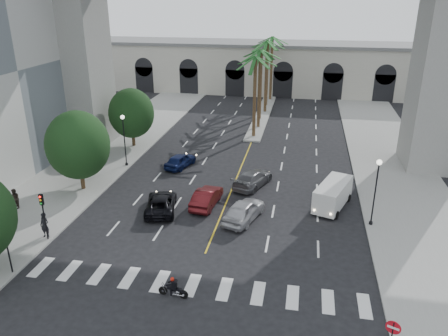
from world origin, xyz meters
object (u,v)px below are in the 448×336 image
(lamp_post_left_far, at_px, (124,136))
(car_a, at_px, (244,210))
(motorcycle_rider, at_px, (174,288))
(pedestrian_b, at_px, (15,199))
(car_d, at_px, (253,178))
(pedestrian_a, at_px, (45,225))
(car_e, at_px, (180,160))
(car_b, at_px, (207,197))
(traffic_signal_far, at_px, (43,209))
(do_not_enter_sign, at_px, (392,335))
(cargo_van, at_px, (333,194))
(lamp_post_right, at_px, (376,187))
(traffic_signal_near, at_px, (6,239))
(car_c, at_px, (161,203))

(lamp_post_left_far, relative_size, car_a, 1.12)
(motorcycle_rider, distance_m, pedestrian_b, 17.66)
(car_d, distance_m, pedestrian_a, 17.82)
(car_e, bearing_deg, car_b, 135.06)
(traffic_signal_far, bearing_deg, do_not_enter_sign, -18.81)
(car_b, bearing_deg, traffic_signal_far, 42.83)
(car_a, relative_size, do_not_enter_sign, 1.69)
(car_b, xyz_separation_m, cargo_van, (10.13, 1.56, 0.44))
(lamp_post_right, height_order, motorcycle_rider, lamp_post_right)
(car_a, distance_m, car_d, 6.46)
(car_b, height_order, pedestrian_a, pedestrian_a)
(traffic_signal_near, xyz_separation_m, car_c, (6.41, 9.93, -1.83))
(car_c, distance_m, cargo_van, 13.89)
(traffic_signal_near, bearing_deg, car_a, 36.37)
(traffic_signal_near, distance_m, car_e, 20.19)
(traffic_signal_far, relative_size, do_not_enter_sign, 1.30)
(car_a, height_order, cargo_van, cargo_van)
(lamp_post_left_far, height_order, car_d, lamp_post_left_far)
(car_c, height_order, car_d, car_d)
(car_b, bearing_deg, pedestrian_a, 41.26)
(cargo_van, xyz_separation_m, pedestrian_b, (-25.07, -5.21, -0.19))
(lamp_post_left_far, relative_size, car_b, 1.18)
(motorcycle_rider, relative_size, car_b, 0.40)
(traffic_signal_near, height_order, motorcycle_rider, traffic_signal_near)
(car_b, relative_size, car_c, 0.92)
(lamp_post_left_far, distance_m, cargo_van, 20.85)
(do_not_enter_sign, bearing_deg, pedestrian_b, 179.53)
(pedestrian_b, bearing_deg, pedestrian_a, -0.75)
(traffic_signal_far, bearing_deg, pedestrian_b, 143.05)
(car_e, height_order, pedestrian_b, pedestrian_b)
(car_a, bearing_deg, cargo_van, -136.53)
(cargo_van, height_order, do_not_enter_sign, do_not_enter_sign)
(car_d, bearing_deg, car_b, 75.09)
(lamp_post_right, height_order, traffic_signal_near, lamp_post_right)
(pedestrian_a, relative_size, pedestrian_b, 1.13)
(traffic_signal_near, bearing_deg, cargo_van, 33.28)
(lamp_post_left_far, height_order, traffic_signal_near, lamp_post_left_far)
(pedestrian_a, distance_m, pedestrian_b, 6.09)
(lamp_post_left_far, bearing_deg, pedestrian_a, -90.60)
(car_e, xyz_separation_m, pedestrian_b, (-10.42, -11.53, 0.29))
(car_d, xyz_separation_m, car_e, (-7.73, 3.26, -0.04))
(car_c, relative_size, pedestrian_b, 2.91)
(cargo_van, bearing_deg, car_c, -147.52)
(cargo_van, relative_size, pedestrian_a, 2.79)
(car_c, bearing_deg, cargo_van, -179.65)
(lamp_post_left_far, bearing_deg, traffic_signal_near, -89.69)
(car_a, bearing_deg, car_c, 14.81)
(cargo_van, relative_size, pedestrian_b, 3.16)
(lamp_post_right, bearing_deg, car_d, 149.80)
(car_c, height_order, pedestrian_b, pedestrian_b)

